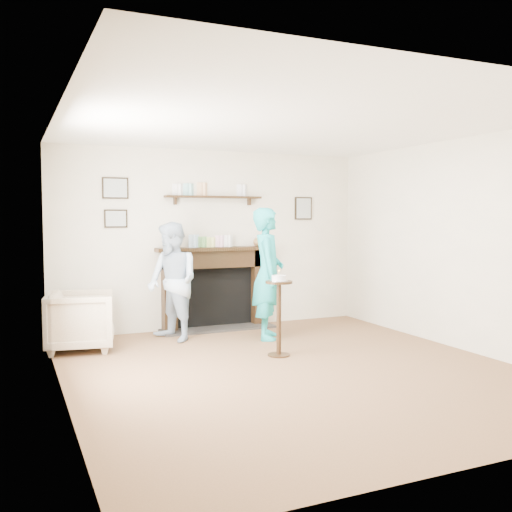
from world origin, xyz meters
The scene contains 6 objects.
ground centered at (0.00, 0.00, 0.00)m, with size 5.00×5.00×0.00m, color brown.
room_shell centered at (0.00, 0.69, 1.62)m, with size 4.54×5.02×2.52m.
armchair centered at (-1.90, 1.78, 0.00)m, with size 0.75×0.77×0.70m, color tan.
man centered at (-0.77, 1.84, 0.00)m, with size 0.73×0.57×1.51m, color silver.
woman centered at (0.40, 1.49, 0.00)m, with size 0.62×0.40×1.69m, color #20B7B7.
pedestal_table centered at (0.12, 0.59, 0.60)m, with size 0.31×0.31×0.98m.
Camera 1 is at (-2.67, -5.14, 1.58)m, focal length 40.00 mm.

